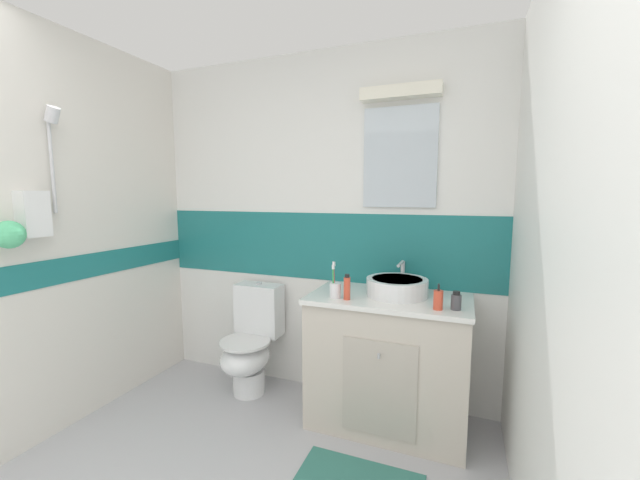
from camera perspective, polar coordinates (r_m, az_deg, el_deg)
name	(u,v)px	position (r m, az deg, el deg)	size (l,w,h in m)	color
wall_back_tiled	(320,225)	(2.81, 0.04, 2.34)	(3.20, 0.20, 2.50)	white
wall_left_shower_alcove	(22,235)	(2.74, -38.71, 0.54)	(0.27, 3.48, 2.50)	silver
wall_right_plain	(574,269)	(1.42, 34.37, -3.65)	(0.10, 3.48, 2.50)	white
vanity_cabinet	(388,360)	(2.56, 10.36, -17.62)	(0.99, 0.57, 0.85)	beige
sink_basin	(397,286)	(2.42, 11.69, -6.94)	(0.38, 0.43, 0.19)	white
toilet	(251,343)	(2.96, -10.51, -15.22)	(0.37, 0.50, 0.81)	white
toothbrush_cup	(335,289)	(2.32, 2.36, -7.48)	(0.07, 0.07, 0.23)	white
soap_dispenser	(438,300)	(2.19, 17.63, -8.69)	(0.05, 0.05, 0.15)	#D84C33
deodorant_spray_can	(347,288)	(2.28, 4.15, -7.27)	(0.04, 0.04, 0.16)	#D84C33
lotion_bottle_short	(456,301)	(2.22, 20.10, -8.79)	(0.06, 0.06, 0.10)	#4C4C51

